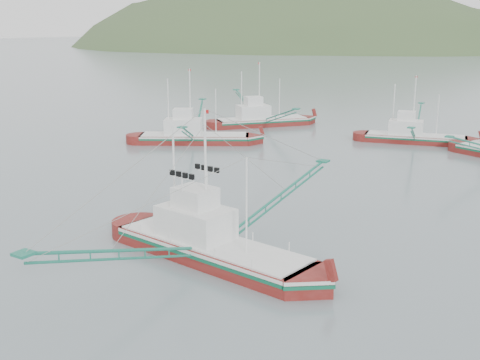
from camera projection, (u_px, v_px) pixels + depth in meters
The scene contains 6 objects.
ground at pixel (195, 241), 42.81m from camera, with size 1200.00×1200.00×0.00m, color slate.
main_boat at pixel (210, 234), 39.17m from camera, with size 14.95×26.22×10.67m.
bg_boat_left at pixel (193, 127), 77.83m from camera, with size 17.02×23.54×10.35m.
bg_boat_far at pixel (415, 130), 78.25m from camera, with size 13.24×22.84×9.38m.
bg_boat_extra at pixel (261, 111), 91.38m from camera, with size 22.03×20.25×10.35m.
headland_left at pixel (289, 47), 430.75m from camera, with size 448.00×308.00×210.00m, color #384F28.
Camera 1 is at (24.12, -32.52, 14.93)m, focal length 45.00 mm.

